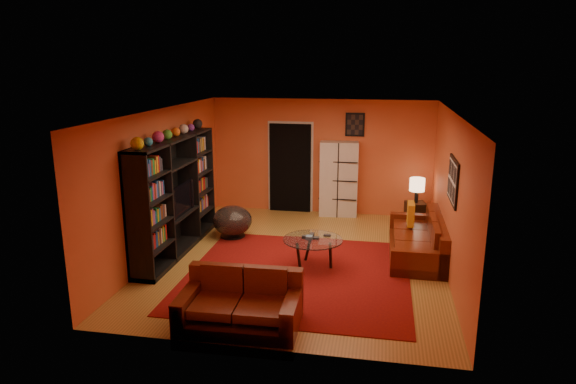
% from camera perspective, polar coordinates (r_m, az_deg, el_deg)
% --- Properties ---
extents(floor, '(6.00, 6.00, 0.00)m').
position_cam_1_polar(floor, '(9.20, 1.22, -7.42)').
color(floor, olive).
rests_on(floor, ground).
extents(ceiling, '(6.00, 6.00, 0.00)m').
position_cam_1_polar(ceiling, '(8.58, 1.32, 8.93)').
color(ceiling, white).
rests_on(ceiling, wall_back).
extents(wall_back, '(6.00, 0.00, 6.00)m').
position_cam_1_polar(wall_back, '(11.71, 3.67, 3.92)').
color(wall_back, '#D0562D').
rests_on(wall_back, floor).
extents(wall_front, '(6.00, 0.00, 6.00)m').
position_cam_1_polar(wall_front, '(5.99, -3.44, -6.29)').
color(wall_front, '#D0562D').
rests_on(wall_front, floor).
extents(wall_left, '(0.00, 6.00, 6.00)m').
position_cam_1_polar(wall_left, '(9.52, -13.76, 1.12)').
color(wall_left, '#D0562D').
rests_on(wall_left, floor).
extents(wall_right, '(0.00, 6.00, 6.00)m').
position_cam_1_polar(wall_right, '(8.76, 17.62, -0.27)').
color(wall_right, '#D0562D').
rests_on(wall_right, floor).
extents(rug, '(3.60, 3.60, 0.01)m').
position_cam_1_polar(rug, '(8.54, 1.12, -9.13)').
color(rug, '#620B0B').
rests_on(rug, floor).
extents(doorway, '(0.95, 0.10, 2.04)m').
position_cam_1_polar(doorway, '(11.82, 0.25, 2.68)').
color(doorway, black).
rests_on(doorway, floor).
extents(wall_art_right, '(0.03, 1.00, 0.70)m').
position_cam_1_polar(wall_art_right, '(8.40, 17.87, 1.21)').
color(wall_art_right, black).
rests_on(wall_art_right, wall_right).
extents(wall_art_back, '(0.42, 0.03, 0.52)m').
position_cam_1_polar(wall_art_back, '(11.51, 7.45, 7.43)').
color(wall_art_back, black).
rests_on(wall_art_back, wall_back).
extents(entertainment_unit, '(0.45, 3.00, 2.10)m').
position_cam_1_polar(entertainment_unit, '(9.49, -12.43, -0.40)').
color(entertainment_unit, black).
rests_on(entertainment_unit, floor).
extents(tv, '(0.97, 0.13, 0.56)m').
position_cam_1_polar(tv, '(9.46, -12.18, -0.75)').
color(tv, black).
rests_on(tv, entertainment_unit).
extents(sofa, '(0.93, 2.27, 0.85)m').
position_cam_1_polar(sofa, '(9.57, 14.62, -5.20)').
color(sofa, '#51170A').
rests_on(sofa, rug).
extents(loveseat, '(1.60, 0.98, 0.85)m').
position_cam_1_polar(loveseat, '(7.00, -5.22, -12.21)').
color(loveseat, '#51170A').
rests_on(loveseat, rug).
extents(throw_pillow, '(0.12, 0.42, 0.42)m').
position_cam_1_polar(throw_pillow, '(9.90, 13.48, -2.36)').
color(throw_pillow, orange).
rests_on(throw_pillow, sofa).
extents(coffee_table, '(1.01, 1.01, 0.50)m').
position_cam_1_polar(coffee_table, '(8.67, 2.77, -5.56)').
color(coffee_table, silver).
rests_on(coffee_table, floor).
extents(storage_cabinet, '(0.87, 0.44, 1.69)m').
position_cam_1_polar(storage_cabinet, '(11.56, 5.64, 1.44)').
color(storage_cabinet, beige).
rests_on(storage_cabinet, floor).
extents(bowl_chair, '(0.78, 0.78, 0.63)m').
position_cam_1_polar(bowl_chair, '(10.25, -6.21, -3.19)').
color(bowl_chair, black).
rests_on(bowl_chair, floor).
extents(side_table, '(0.48, 0.48, 0.50)m').
position_cam_1_polar(side_table, '(11.28, 13.96, -2.36)').
color(side_table, black).
rests_on(side_table, floor).
extents(table_lamp, '(0.32, 0.32, 0.53)m').
position_cam_1_polar(table_lamp, '(11.12, 14.15, 0.73)').
color(table_lamp, black).
rests_on(table_lamp, side_table).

